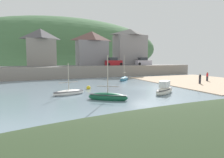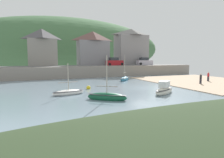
{
  "view_description": "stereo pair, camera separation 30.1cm",
  "coord_description": "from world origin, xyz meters",
  "px_view_note": "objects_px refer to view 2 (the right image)",
  "views": [
    {
      "loc": [
        -14.57,
        -23.93,
        4.19
      ],
      "look_at": [
        -3.97,
        1.08,
        1.28
      ],
      "focal_mm": 31.44,
      "sensor_mm": 36.0,
      "label": 1
    },
    {
      "loc": [
        -14.29,
        -24.04,
        4.19
      ],
      "look_at": [
        -3.97,
        1.08,
        1.28
      ],
      "focal_mm": 31.44,
      "sensor_mm": 36.0,
      "label": 2
    }
  ],
  "objects_px": {
    "waterfront_building_centre": "(93,48)",
    "sailboat_far_left": "(164,90)",
    "sailboat_blue_trim": "(69,92)",
    "person_near_water": "(201,78)",
    "parked_car_near_slipway": "(114,62)",
    "waterfront_building_left": "(42,47)",
    "waterfront_building_right": "(131,47)",
    "parked_car_by_wall": "(144,62)",
    "sailboat_white_hull": "(107,97)",
    "mooring_buoy": "(88,88)",
    "person_on_slipway": "(208,76)",
    "sailboat_nearest_shore": "(125,79)"
  },
  "relations": [
    {
      "from": "sailboat_far_left",
      "to": "parked_car_by_wall",
      "type": "bearing_deg",
      "value": 30.21
    },
    {
      "from": "waterfront_building_right",
      "to": "person_near_water",
      "type": "height_order",
      "value": "waterfront_building_right"
    },
    {
      "from": "sailboat_white_hull",
      "to": "person_near_water",
      "type": "bearing_deg",
      "value": 52.9
    },
    {
      "from": "waterfront_building_left",
      "to": "person_near_water",
      "type": "height_order",
      "value": "waterfront_building_left"
    },
    {
      "from": "parked_car_by_wall",
      "to": "sailboat_white_hull",
      "type": "bearing_deg",
      "value": -123.81
    },
    {
      "from": "sailboat_nearest_shore",
      "to": "waterfront_building_right",
      "type": "bearing_deg",
      "value": 11.55
    },
    {
      "from": "sailboat_far_left",
      "to": "person_near_water",
      "type": "distance_m",
      "value": 11.42
    },
    {
      "from": "waterfront_building_left",
      "to": "sailboat_blue_trim",
      "type": "xyz_separation_m",
      "value": [
        1.35,
        -26.73,
        -6.54
      ]
    },
    {
      "from": "sailboat_far_left",
      "to": "waterfront_building_centre",
      "type": "bearing_deg",
      "value": 56.39
    },
    {
      "from": "waterfront_building_left",
      "to": "waterfront_building_centre",
      "type": "height_order",
      "value": "waterfront_building_centre"
    },
    {
      "from": "sailboat_white_hull",
      "to": "mooring_buoy",
      "type": "height_order",
      "value": "sailboat_white_hull"
    },
    {
      "from": "sailboat_nearest_shore",
      "to": "person_near_water",
      "type": "bearing_deg",
      "value": -94.57
    },
    {
      "from": "sailboat_nearest_shore",
      "to": "person_near_water",
      "type": "distance_m",
      "value": 13.05
    },
    {
      "from": "sailboat_blue_trim",
      "to": "person_near_water",
      "type": "height_order",
      "value": "sailboat_blue_trim"
    },
    {
      "from": "parked_car_by_wall",
      "to": "person_on_slipway",
      "type": "height_order",
      "value": "parked_car_by_wall"
    },
    {
      "from": "parked_car_near_slipway",
      "to": "mooring_buoy",
      "type": "xyz_separation_m",
      "value": [
        -11.98,
        -19.15,
        -3.03
      ]
    },
    {
      "from": "waterfront_building_centre",
      "to": "waterfront_building_right",
      "type": "bearing_deg",
      "value": 0.0
    },
    {
      "from": "waterfront_building_centre",
      "to": "person_near_water",
      "type": "xyz_separation_m",
      "value": [
        10.02,
        -25.86,
        -5.81
      ]
    },
    {
      "from": "sailboat_white_hull",
      "to": "person_on_slipway",
      "type": "height_order",
      "value": "sailboat_white_hull"
    },
    {
      "from": "sailboat_blue_trim",
      "to": "person_near_water",
      "type": "relative_size",
      "value": 2.44
    },
    {
      "from": "parked_car_by_wall",
      "to": "person_near_water",
      "type": "xyz_separation_m",
      "value": [
        -2.73,
        -21.36,
        -2.22
      ]
    },
    {
      "from": "sailboat_far_left",
      "to": "sailboat_white_hull",
      "type": "height_order",
      "value": "sailboat_white_hull"
    },
    {
      "from": "mooring_buoy",
      "to": "person_near_water",
      "type": "bearing_deg",
      "value": -7.05
    },
    {
      "from": "waterfront_building_centre",
      "to": "parked_car_near_slipway",
      "type": "relative_size",
      "value": 2.07
    },
    {
      "from": "sailboat_far_left",
      "to": "person_near_water",
      "type": "xyz_separation_m",
      "value": [
        10.48,
        4.51,
        0.57
      ]
    },
    {
      "from": "mooring_buoy",
      "to": "sailboat_white_hull",
      "type": "bearing_deg",
      "value": -91.26
    },
    {
      "from": "sailboat_white_hull",
      "to": "mooring_buoy",
      "type": "distance_m",
      "value": 7.48
    },
    {
      "from": "sailboat_blue_trim",
      "to": "parked_car_by_wall",
      "type": "bearing_deg",
      "value": 30.24
    },
    {
      "from": "waterfront_building_right",
      "to": "parked_car_by_wall",
      "type": "xyz_separation_m",
      "value": [
        1.64,
        -4.5,
        -4.19
      ]
    },
    {
      "from": "parked_car_by_wall",
      "to": "person_on_slipway",
      "type": "bearing_deg",
      "value": -81.47
    },
    {
      "from": "sailboat_white_hull",
      "to": "parked_car_by_wall",
      "type": "bearing_deg",
      "value": 88.67
    },
    {
      "from": "sailboat_blue_trim",
      "to": "parked_car_by_wall",
      "type": "distance_m",
      "value": 32.73
    },
    {
      "from": "sailboat_white_hull",
      "to": "parked_car_by_wall",
      "type": "distance_m",
      "value": 33.89
    },
    {
      "from": "waterfront_building_centre",
      "to": "sailboat_far_left",
      "type": "relative_size",
      "value": 1.98
    },
    {
      "from": "waterfront_building_centre",
      "to": "sailboat_blue_trim",
      "type": "xyz_separation_m",
      "value": [
        -11.09,
        -26.73,
        -6.55
      ]
    },
    {
      "from": "sailboat_nearest_shore",
      "to": "parked_car_near_slipway",
      "type": "relative_size",
      "value": 1.19
    },
    {
      "from": "waterfront_building_left",
      "to": "sailboat_white_hull",
      "type": "height_order",
      "value": "waterfront_building_left"
    },
    {
      "from": "waterfront_building_centre",
      "to": "sailboat_far_left",
      "type": "xyz_separation_m",
      "value": [
        -0.46,
        -30.37,
        -6.38
      ]
    },
    {
      "from": "parked_car_by_wall",
      "to": "mooring_buoy",
      "type": "distance_m",
      "value": 28.3
    },
    {
      "from": "sailboat_blue_trim",
      "to": "mooring_buoy",
      "type": "distance_m",
      "value": 4.46
    },
    {
      "from": "parked_car_by_wall",
      "to": "person_on_slipway",
      "type": "distance_m",
      "value": 19.28
    },
    {
      "from": "waterfront_building_centre",
      "to": "sailboat_blue_trim",
      "type": "relative_size",
      "value": 2.18
    },
    {
      "from": "waterfront_building_left",
      "to": "sailboat_blue_trim",
      "type": "distance_m",
      "value": 27.55
    },
    {
      "from": "sailboat_white_hull",
      "to": "person_on_slipway",
      "type": "xyz_separation_m",
      "value": [
        22.24,
        7.53,
        0.67
      ]
    },
    {
      "from": "sailboat_far_left",
      "to": "sailboat_nearest_shore",
      "type": "height_order",
      "value": "sailboat_nearest_shore"
    },
    {
      "from": "waterfront_building_right",
      "to": "person_on_slipway",
      "type": "bearing_deg",
      "value": -82.51
    },
    {
      "from": "parked_car_near_slipway",
      "to": "sailboat_far_left",
      "type": "bearing_deg",
      "value": -101.72
    },
    {
      "from": "sailboat_far_left",
      "to": "mooring_buoy",
      "type": "xyz_separation_m",
      "value": [
        -7.4,
        6.72,
        -0.24
      ]
    },
    {
      "from": "sailboat_blue_trim",
      "to": "person_near_water",
      "type": "distance_m",
      "value": 21.14
    },
    {
      "from": "sailboat_far_left",
      "to": "sailboat_blue_trim",
      "type": "distance_m",
      "value": 11.24
    }
  ]
}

